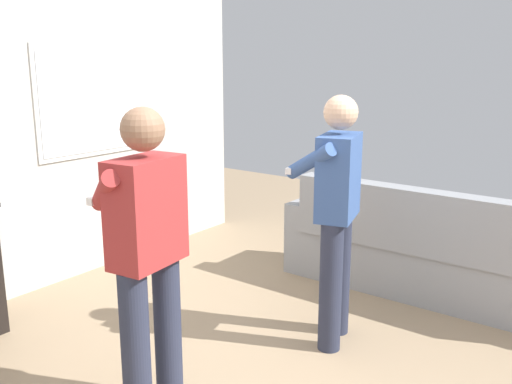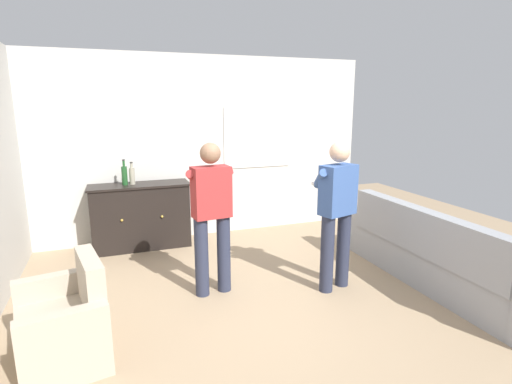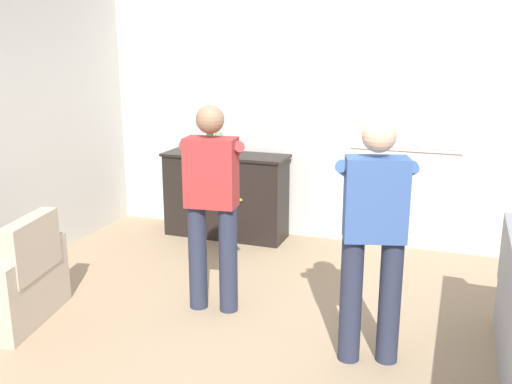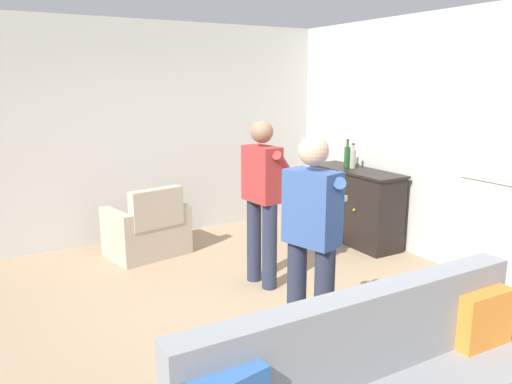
% 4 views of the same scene
% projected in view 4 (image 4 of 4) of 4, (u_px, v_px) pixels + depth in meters
% --- Properties ---
extents(ground, '(10.40, 10.40, 0.00)m').
position_uv_depth(ground, '(237.00, 313.00, 4.51)').
color(ground, '#9E8466').
extents(wall_back_with_window, '(5.20, 0.15, 2.80)m').
position_uv_depth(wall_back_with_window, '(451.00, 141.00, 5.47)').
color(wall_back_with_window, beige).
rests_on(wall_back_with_window, ground).
extents(wall_side_left, '(0.12, 5.20, 2.80)m').
position_uv_depth(wall_side_left, '(140.00, 132.00, 6.45)').
color(wall_side_left, beige).
rests_on(wall_side_left, ground).
extents(armchair, '(0.80, 0.99, 0.85)m').
position_uv_depth(armchair, '(148.00, 232.00, 5.95)').
color(armchair, '#B2A38E').
rests_on(armchair, ground).
extents(sideboard_cabinet, '(1.40, 0.49, 0.95)m').
position_uv_depth(sideboard_cabinet, '(354.00, 205.00, 6.45)').
color(sideboard_cabinet, black).
rests_on(sideboard_cabinet, ground).
extents(bottle_wine_green, '(0.08, 0.08, 0.32)m').
position_uv_depth(bottle_wine_green, '(353.00, 158.00, 6.40)').
color(bottle_wine_green, gray).
rests_on(bottle_wine_green, sideboard_cabinet).
extents(bottle_liquor_amber, '(0.08, 0.08, 0.36)m').
position_uv_depth(bottle_liquor_amber, '(347.00, 156.00, 6.48)').
color(bottle_liquor_amber, '#1E4C23').
rests_on(bottle_liquor_amber, sideboard_cabinet).
extents(person_standing_left, '(0.55, 0.50, 1.68)m').
position_uv_depth(person_standing_left, '(263.00, 195.00, 4.97)').
color(person_standing_left, '#282D42').
rests_on(person_standing_left, ground).
extents(person_standing_right, '(0.54, 0.52, 1.68)m').
position_uv_depth(person_standing_right, '(312.00, 236.00, 3.67)').
color(person_standing_right, '#282D42').
rests_on(person_standing_right, ground).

